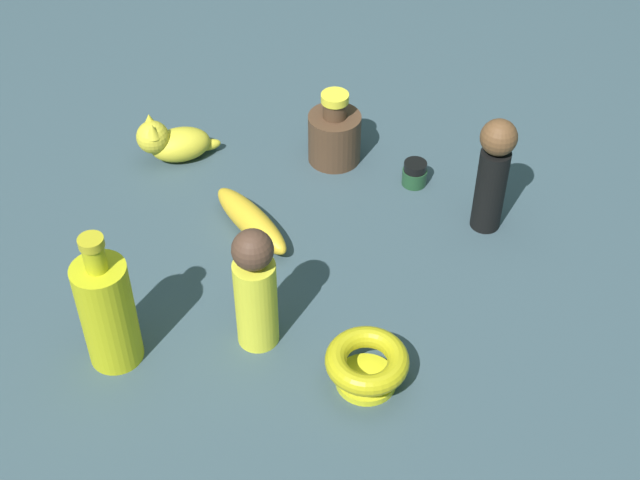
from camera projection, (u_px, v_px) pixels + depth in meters
ground at (320, 267)px, 1.32m from camera, size 2.00×2.00×0.00m
bottle_tall at (107, 311)px, 1.14m from camera, size 0.07×0.07×0.21m
banana at (251, 220)px, 1.37m from camera, size 0.16×0.15×0.04m
nail_polish_jar at (415, 173)px, 1.45m from camera, size 0.04×0.04×0.04m
person_figure_adult at (255, 290)px, 1.16m from camera, size 0.07×0.07×0.19m
bottle_short at (332, 134)px, 1.48m from camera, size 0.09×0.09×0.13m
cat_figurine at (172, 141)px, 1.49m from camera, size 0.10×0.13×0.09m
bowl at (367, 364)px, 1.14m from camera, size 0.11×0.11×0.06m
person_figure_child at (493, 172)px, 1.32m from camera, size 0.05×0.05×0.19m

